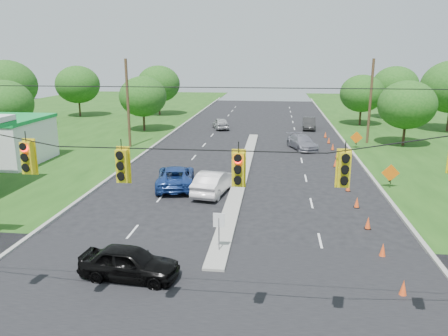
# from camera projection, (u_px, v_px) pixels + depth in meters

# --- Properties ---
(ground) EXTENTS (160.00, 160.00, 0.00)m
(ground) POSITION_uv_depth(u_px,v_px,m) (197.00, 327.00, 15.35)
(ground) COLOR black
(ground) RESTS_ON ground
(cross_street) EXTENTS (160.00, 14.00, 0.02)m
(cross_street) POSITION_uv_depth(u_px,v_px,m) (197.00, 327.00, 15.35)
(cross_street) COLOR black
(cross_street) RESTS_ON ground
(curb_left) EXTENTS (0.25, 110.00, 0.16)m
(curb_left) POSITION_uv_depth(u_px,v_px,m) (153.00, 148.00, 45.35)
(curb_left) COLOR gray
(curb_left) RESTS_ON ground
(curb_right) EXTENTS (0.25, 110.00, 0.16)m
(curb_right) POSITION_uv_depth(u_px,v_px,m) (352.00, 153.00, 43.04)
(curb_right) COLOR gray
(curb_right) RESTS_ON ground
(median) EXTENTS (1.00, 34.00, 0.18)m
(median) POSITION_uv_depth(u_px,v_px,m) (243.00, 173.00, 35.54)
(median) COLOR gray
(median) RESTS_ON ground
(median_sign) EXTENTS (0.55, 0.06, 2.05)m
(median_sign) POSITION_uv_depth(u_px,v_px,m) (219.00, 225.00, 20.75)
(median_sign) COLOR gray
(median_sign) RESTS_ON ground
(signal_span) EXTENTS (25.60, 0.32, 9.00)m
(signal_span) POSITION_uv_depth(u_px,v_px,m) (187.00, 202.00, 13.15)
(signal_span) COLOR #422D1C
(signal_span) RESTS_ON ground
(utility_pole_far_left) EXTENTS (0.28, 0.28, 9.00)m
(utility_pole_far_left) POSITION_uv_depth(u_px,v_px,m) (128.00, 104.00, 44.51)
(utility_pole_far_left) COLOR #422D1C
(utility_pole_far_left) RESTS_ON ground
(utility_pole_far_right) EXTENTS (0.28, 0.28, 9.00)m
(utility_pole_far_right) POSITION_uv_depth(u_px,v_px,m) (370.00, 102.00, 46.45)
(utility_pole_far_right) COLOR #422D1C
(utility_pole_far_right) RESTS_ON ground
(cone_0) EXTENTS (0.32, 0.32, 0.70)m
(cone_0) POSITION_uv_depth(u_px,v_px,m) (403.00, 288.00, 17.26)
(cone_0) COLOR #FF531D
(cone_0) RESTS_ON ground
(cone_1) EXTENTS (0.32, 0.32, 0.70)m
(cone_1) POSITION_uv_depth(u_px,v_px,m) (383.00, 250.00, 20.62)
(cone_1) COLOR #FF531D
(cone_1) RESTS_ON ground
(cone_2) EXTENTS (0.32, 0.32, 0.70)m
(cone_2) POSITION_uv_depth(u_px,v_px,m) (368.00, 223.00, 23.99)
(cone_2) COLOR #FF531D
(cone_2) RESTS_ON ground
(cone_3) EXTENTS (0.32, 0.32, 0.70)m
(cone_3) POSITION_uv_depth(u_px,v_px,m) (357.00, 202.00, 27.35)
(cone_3) COLOR #FF531D
(cone_3) RESTS_ON ground
(cone_4) EXTENTS (0.32, 0.32, 0.70)m
(cone_4) POSITION_uv_depth(u_px,v_px,m) (348.00, 186.00, 30.72)
(cone_4) COLOR #FF531D
(cone_4) RESTS_ON ground
(cone_5) EXTENTS (0.32, 0.32, 0.70)m
(cone_5) POSITION_uv_depth(u_px,v_px,m) (341.00, 173.00, 34.08)
(cone_5) COLOR #FF531D
(cone_5) RESTS_ON ground
(cone_6) EXTENTS (0.32, 0.32, 0.70)m
(cone_6) POSITION_uv_depth(u_px,v_px,m) (336.00, 163.00, 37.45)
(cone_6) COLOR #FF531D
(cone_6) RESTS_ON ground
(cone_7) EXTENTS (0.32, 0.32, 0.70)m
(cone_7) POSITION_uv_depth(u_px,v_px,m) (337.00, 154.00, 40.75)
(cone_7) COLOR #FF531D
(cone_7) RESTS_ON ground
(cone_8) EXTENTS (0.32, 0.32, 0.70)m
(cone_8) POSITION_uv_depth(u_px,v_px,m) (333.00, 147.00, 44.11)
(cone_8) COLOR #FF531D
(cone_8) RESTS_ON ground
(cone_9) EXTENTS (0.32, 0.32, 0.70)m
(cone_9) POSITION_uv_depth(u_px,v_px,m) (329.00, 140.00, 47.48)
(cone_9) COLOR #FF531D
(cone_9) RESTS_ON ground
(cone_10) EXTENTS (0.32, 0.32, 0.70)m
(cone_10) POSITION_uv_depth(u_px,v_px,m) (325.00, 135.00, 50.84)
(cone_10) COLOR #FF531D
(cone_10) RESTS_ON ground
(work_sign_1) EXTENTS (1.27, 0.58, 1.37)m
(work_sign_1) POSITION_uv_depth(u_px,v_px,m) (390.00, 174.00, 31.15)
(work_sign_1) COLOR black
(work_sign_1) RESTS_ON ground
(work_sign_2) EXTENTS (1.27, 0.58, 1.37)m
(work_sign_2) POSITION_uv_depth(u_px,v_px,m) (356.00, 138.00, 44.61)
(work_sign_2) COLOR black
(work_sign_2) RESTS_ON ground
(tree_2) EXTENTS (5.88, 5.88, 6.86)m
(tree_2) POSITION_uv_depth(u_px,v_px,m) (5.00, 104.00, 46.09)
(tree_2) COLOR black
(tree_2) RESTS_ON ground
(tree_3) EXTENTS (7.56, 7.56, 8.82)m
(tree_3) POSITION_uv_depth(u_px,v_px,m) (7.00, 85.00, 56.09)
(tree_3) COLOR black
(tree_3) RESTS_ON ground
(tree_4) EXTENTS (6.72, 6.72, 7.84)m
(tree_4) POSITION_uv_depth(u_px,v_px,m) (78.00, 85.00, 67.32)
(tree_4) COLOR black
(tree_4) RESTS_ON ground
(tree_5) EXTENTS (5.88, 5.88, 6.86)m
(tree_5) POSITION_uv_depth(u_px,v_px,m) (143.00, 97.00, 54.33)
(tree_5) COLOR black
(tree_5) RESTS_ON ground
(tree_6) EXTENTS (6.72, 6.72, 7.84)m
(tree_6) POSITION_uv_depth(u_px,v_px,m) (159.00, 84.00, 68.83)
(tree_6) COLOR black
(tree_6) RESTS_ON ground
(tree_9) EXTENTS (5.88, 5.88, 6.86)m
(tree_9) POSITION_uv_depth(u_px,v_px,m) (407.00, 105.00, 45.13)
(tree_9) COLOR black
(tree_9) RESTS_ON ground
(tree_11) EXTENTS (6.72, 6.72, 7.84)m
(tree_11) POSITION_uv_depth(u_px,v_px,m) (395.00, 86.00, 64.71)
(tree_11) COLOR black
(tree_11) RESTS_ON ground
(tree_12) EXTENTS (5.88, 5.88, 6.86)m
(tree_12) POSITION_uv_depth(u_px,v_px,m) (362.00, 93.00, 58.82)
(tree_12) COLOR black
(tree_12) RESTS_ON ground
(black_sedan) EXTENTS (4.42, 2.12, 1.46)m
(black_sedan) POSITION_uv_depth(u_px,v_px,m) (130.00, 263.00, 18.54)
(black_sedan) COLOR black
(black_sedan) RESTS_ON ground
(white_sedan) EXTENTS (2.49, 5.15, 1.63)m
(white_sedan) POSITION_uv_depth(u_px,v_px,m) (213.00, 182.00, 30.06)
(white_sedan) COLOR silver
(white_sedan) RESTS_ON ground
(blue_pickup) EXTENTS (3.59, 6.03, 1.57)m
(blue_pickup) POSITION_uv_depth(u_px,v_px,m) (176.00, 177.00, 31.55)
(blue_pickup) COLOR navy
(blue_pickup) RESTS_ON ground
(silver_car_far) EXTENTS (3.51, 5.30, 1.43)m
(silver_car_far) POSITION_uv_depth(u_px,v_px,m) (302.00, 142.00, 44.49)
(silver_car_far) COLOR slate
(silver_car_far) RESTS_ON ground
(silver_car_oncoming) EXTENTS (2.92, 4.64, 1.47)m
(silver_car_oncoming) POSITION_uv_depth(u_px,v_px,m) (221.00, 123.00, 56.80)
(silver_car_oncoming) COLOR #A09FA2
(silver_car_oncoming) RESTS_ON ground
(dark_car_receding) EXTENTS (1.78, 4.63, 1.51)m
(dark_car_receding) POSITION_uv_depth(u_px,v_px,m) (309.00, 123.00, 56.63)
(dark_car_receding) COLOR black
(dark_car_receding) RESTS_ON ground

